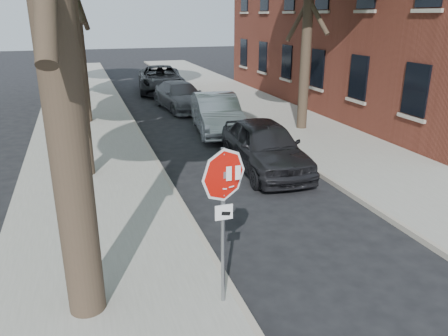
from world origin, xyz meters
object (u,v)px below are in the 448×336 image
object	(u,v)px
car_a	(265,146)
car_c	(181,96)
stop_sign	(224,198)
car_d	(161,79)
car_b	(217,114)

from	to	relation	value
car_a	car_c	distance (m)	9.82
stop_sign	car_d	bearing A→B (deg)	82.10
car_c	car_a	bearing A→B (deg)	-94.21
stop_sign	car_c	bearing A→B (deg)	79.49
stop_sign	car_c	xyz separation A→B (m)	(2.93, 15.81, -1.28)
stop_sign	car_b	distance (m)	11.42
car_a	car_b	world-z (taller)	car_a
car_b	car_c	xyz separation A→B (m)	(-0.37, 4.94, -0.09)
stop_sign	car_d	xyz separation A→B (m)	(2.95, 21.28, -1.16)
car_a	car_b	distance (m)	4.87
car_a	car_d	size ratio (longest dim) A/B	0.79
stop_sign	car_a	bearing A→B (deg)	61.19
car_c	car_b	bearing A→B (deg)	-92.10
car_a	car_b	xyz separation A→B (m)	(0.00, 4.87, -0.00)
car_b	car_d	distance (m)	10.41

